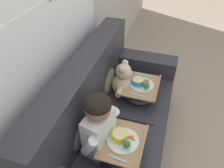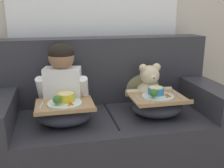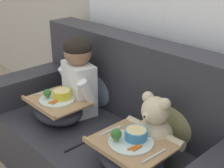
{
  "view_description": "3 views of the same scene",
  "coord_description": "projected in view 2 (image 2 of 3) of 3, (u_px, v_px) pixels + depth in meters",
  "views": [
    {
      "loc": [
        -1.33,
        -0.35,
        1.94
      ],
      "look_at": [
        0.09,
        0.1,
        0.73
      ],
      "focal_mm": 35.0,
      "sensor_mm": 36.0,
      "label": 1
    },
    {
      "loc": [
        -0.41,
        -1.88,
        1.21
      ],
      "look_at": [
        0.05,
        0.13,
        0.62
      ],
      "focal_mm": 42.0,
      "sensor_mm": 36.0,
      "label": 2
    },
    {
      "loc": [
        1.3,
        -1.14,
        1.51
      ],
      "look_at": [
        0.0,
        0.06,
        0.75
      ],
      "focal_mm": 50.0,
      "sensor_mm": 36.0,
      "label": 3
    }
  ],
  "objects": [
    {
      "name": "throw_pillow_behind_child",
      "position": [
        62.0,
        86.0,
        2.17
      ],
      "size": [
        0.37,
        0.18,
        0.38
      ],
      "color": "slate",
      "rests_on": "couch"
    },
    {
      "name": "teddy_bear",
      "position": [
        149.0,
        89.0,
        2.16
      ],
      "size": [
        0.4,
        0.27,
        0.37
      ],
      "color": "beige",
      "rests_on": "couch"
    },
    {
      "name": "lap_tray_child",
      "position": [
        65.0,
        113.0,
        1.85
      ],
      "size": [
        0.4,
        0.32,
        0.23
      ],
      "color": "#2D2D38",
      "rests_on": "child_figure"
    },
    {
      "name": "couch",
      "position": [
        108.0,
        118.0,
        2.16
      ],
      "size": [
        1.84,
        0.86,
        0.98
      ],
      "color": "#2D2D33",
      "rests_on": "ground_plane"
    },
    {
      "name": "ground_plane",
      "position": [
        110.0,
        160.0,
        2.18
      ],
      "size": [
        14.0,
        14.0,
        0.0
      ],
      "primitive_type": "plane",
      "color": "tan"
    },
    {
      "name": "throw_pillow_behind_teddy",
      "position": [
        142.0,
        81.0,
        2.32
      ],
      "size": [
        0.37,
        0.18,
        0.38
      ],
      "color": "#898456",
      "rests_on": "couch"
    },
    {
      "name": "lap_tray_teddy",
      "position": [
        157.0,
        105.0,
        2.0
      ],
      "size": [
        0.41,
        0.33,
        0.23
      ],
      "color": "#2D2D38",
      "rests_on": "teddy_bear"
    },
    {
      "name": "child_figure",
      "position": [
        62.0,
        76.0,
        1.97
      ],
      "size": [
        0.41,
        0.22,
        0.55
      ],
      "color": "white",
      "rests_on": "couch"
    }
  ]
}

